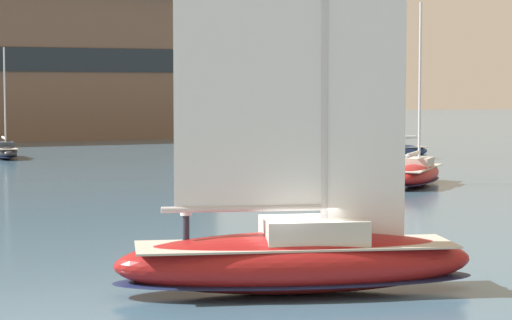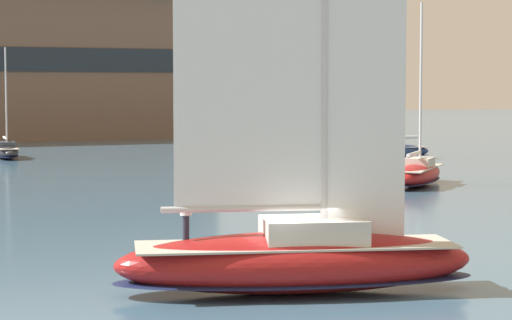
{
  "view_description": "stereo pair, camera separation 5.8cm",
  "coord_description": "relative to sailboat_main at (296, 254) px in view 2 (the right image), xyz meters",
  "views": [
    {
      "loc": [
        -12.34,
        -26.31,
        6.06
      ],
      "look_at": [
        0.0,
        3.0,
        3.73
      ],
      "focal_mm": 70.0,
      "sensor_mm": 36.0,
      "label": 1
    },
    {
      "loc": [
        -12.29,
        -26.33,
        6.06
      ],
      "look_at": [
        0.0,
        3.0,
        3.73
      ],
      "focal_mm": 70.0,
      "sensor_mm": 36.0,
      "label": 2
    }
  ],
  "objects": [
    {
      "name": "sailboat_moored_near_marina",
      "position": [
        30.36,
        46.41,
        -0.46
      ],
      "size": [
        7.46,
        2.36,
        10.16
      ],
      "color": "navy",
      "rests_on": "ground"
    },
    {
      "name": "waterfront_building",
      "position": [
        6.21,
        91.83,
        7.48
      ],
      "size": [
        46.78,
        17.08,
        17.19
      ],
      "color": "brown",
      "rests_on": "ground"
    },
    {
      "name": "sailboat_moored_mid_channel",
      "position": [
        20.46,
        26.13,
        -0.39
      ],
      "size": [
        7.31,
        7.49,
        11.25
      ],
      "color": "maroon",
      "rests_on": "ground"
    },
    {
      "name": "ground_plane",
      "position": [
        -0.02,
        0.0,
        -1.15
      ],
      "size": [
        400.0,
        400.0,
        0.0
      ],
      "primitive_type": "plane",
      "color": "#42667F"
    },
    {
      "name": "sailboat_moored_outer_mooring",
      "position": [
        0.77,
        59.85,
        -0.52
      ],
      "size": [
        2.32,
        6.92,
        9.39
      ],
      "color": "#232328",
      "rests_on": "ground"
    },
    {
      "name": "sailboat_main",
      "position": [
        0.0,
        0.0,
        0.0
      ],
      "size": [
        11.16,
        5.65,
        14.77
      ],
      "color": "maroon",
      "rests_on": "ground"
    }
  ]
}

